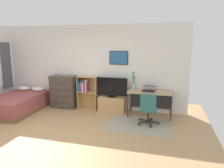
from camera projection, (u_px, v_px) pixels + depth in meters
ground_plane at (55, 138)px, 4.70m from camera, size 7.20×7.20×0.00m
wall_back_with_posters at (91, 67)px, 6.74m from camera, size 6.12×0.09×2.70m
area_rug at (139, 125)px, 5.43m from camera, size 1.70×1.20×0.01m
bed at (18, 103)px, 6.51m from camera, size 1.35×2.00×0.65m
dresser at (64, 92)px, 6.87m from camera, size 0.84×0.46×1.07m
bookshelf at (86, 90)px, 6.71m from camera, size 0.66×0.30×1.07m
tv_stand at (112, 104)px, 6.51m from camera, size 0.83×0.41×0.47m
television at (112, 87)px, 6.39m from camera, size 0.97×0.16×0.61m
desk at (150, 95)px, 6.11m from camera, size 1.28×0.62×0.74m
office_chair at (148, 108)px, 5.35m from camera, size 0.56×0.58×0.86m
laptop at (149, 89)px, 6.07m from camera, size 0.42×0.45×0.17m
computer_mouse at (157, 92)px, 5.90m from camera, size 0.06×0.10×0.03m
bamboo_vase at (133, 81)px, 6.30m from camera, size 0.09×0.10×0.52m
wine_glass at (138, 86)px, 6.05m from camera, size 0.07×0.07×0.18m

